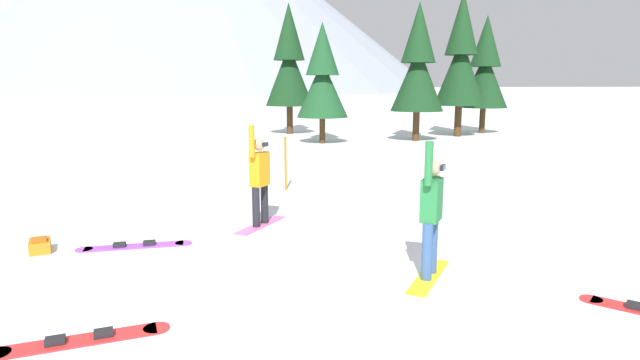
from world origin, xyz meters
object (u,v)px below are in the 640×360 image
object	(u,v)px
snowboarder_foreground	(431,214)
pine_tree_tall	(485,70)
loose_snowboard_near_right	(135,246)
loose_snowboard_far_spare	(80,340)
trail_marker_pole	(286,163)
pine_tree_young	(322,78)
snowboarder_midground	(260,179)
backpack_orange	(40,245)
pine_tree_broad	(289,63)
pine_tree_short	(461,59)
pine_tree_slender	(418,66)

from	to	relation	value
snowboarder_foreground	pine_tree_tall	distance (m)	24.04
snowboarder_foreground	loose_snowboard_near_right	size ratio (longest dim) A/B	1.04
loose_snowboard_far_spare	trail_marker_pole	bearing A→B (deg)	66.67
pine_tree_young	snowboarder_midground	bearing A→B (deg)	-106.71
backpack_orange	pine_tree_broad	size ratio (longest dim) A/B	0.08
snowboarder_foreground	snowboarder_midground	world-z (taller)	snowboarder_foreground
snowboarder_foreground	loose_snowboard_near_right	xyz separation A→B (m)	(-4.39, 2.37, -0.93)
loose_snowboard_far_spare	pine_tree_short	distance (m)	25.06
pine_tree_slender	pine_tree_young	bearing A→B (deg)	-178.33
loose_snowboard_near_right	pine_tree_broad	distance (m)	21.20
pine_tree_tall	loose_snowboard_near_right	bearing A→B (deg)	-132.05
snowboarder_foreground	loose_snowboard_near_right	distance (m)	5.07
backpack_orange	pine_tree_tall	xyz separation A→B (m)	(17.97, 18.23, 3.44)
loose_snowboard_near_right	pine_tree_young	size ratio (longest dim) A/B	0.35
snowboarder_foreground	loose_snowboard_far_spare	xyz separation A→B (m)	(-4.50, -1.04, -0.93)
snowboarder_foreground	trail_marker_pole	distance (m)	6.84
trail_marker_pole	pine_tree_slender	bearing A→B (deg)	53.47
loose_snowboard_near_right	snowboarder_midground	bearing A→B (deg)	22.70
pine_tree_broad	pine_tree_young	bearing A→B (deg)	-81.04
trail_marker_pole	snowboarder_foreground	bearing A→B (deg)	-80.35
pine_tree_short	pine_tree_tall	distance (m)	2.75
loose_snowboard_near_right	pine_tree_short	size ratio (longest dim) A/B	0.26
loose_snowboard_far_spare	loose_snowboard_near_right	size ratio (longest dim) A/B	1.00
snowboarder_midground	trail_marker_pole	xyz separation A→B (m)	(0.98, 3.43, -0.24)
backpack_orange	loose_snowboard_far_spare	bearing A→B (deg)	-68.00
trail_marker_pole	pine_tree_young	world-z (taller)	pine_tree_young
pine_tree_tall	pine_tree_slender	bearing A→B (deg)	-149.23
pine_tree_slender	pine_tree_broad	bearing A→B (deg)	138.29
pine_tree_slender	pine_tree_broad	xyz separation A→B (m)	(-5.53, 4.93, 0.27)
snowboarder_midground	pine_tree_slender	bearing A→B (deg)	57.75
loose_snowboard_far_spare	loose_snowboard_near_right	world-z (taller)	same
pine_tree_broad	snowboarder_foreground	bearing A→B (deg)	-93.28
snowboarder_foreground	pine_tree_tall	size ratio (longest dim) A/B	0.31
loose_snowboard_near_right	pine_tree_young	world-z (taller)	pine_tree_young
backpack_orange	pine_tree_short	distance (m)	23.29
snowboarder_midground	pine_tree_broad	bearing A→B (deg)	79.87
snowboarder_foreground	pine_tree_young	size ratio (longest dim) A/B	0.36
snowboarder_foreground	backpack_orange	world-z (taller)	snowboarder_foreground
backpack_orange	pine_tree_young	distance (m)	17.20
pine_tree_slender	pine_tree_young	world-z (taller)	pine_tree_slender
snowboarder_midground	pine_tree_tall	bearing A→B (deg)	50.63
backpack_orange	pine_tree_short	size ratio (longest dim) A/B	0.07
backpack_orange	trail_marker_pole	size ratio (longest dim) A/B	0.39
snowboarder_foreground	pine_tree_young	world-z (taller)	pine_tree_young
loose_snowboard_far_spare	trail_marker_pole	size ratio (longest dim) A/B	1.36
backpack_orange	pine_tree_tall	bearing A→B (deg)	45.40
snowboarder_midground	loose_snowboard_near_right	world-z (taller)	snowboarder_midground
pine_tree_slender	pine_tree_young	size ratio (longest dim) A/B	1.19
pine_tree_short	loose_snowboard_far_spare	bearing A→B (deg)	-125.43
pine_tree_slender	pine_tree_tall	bearing A→B (deg)	30.77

